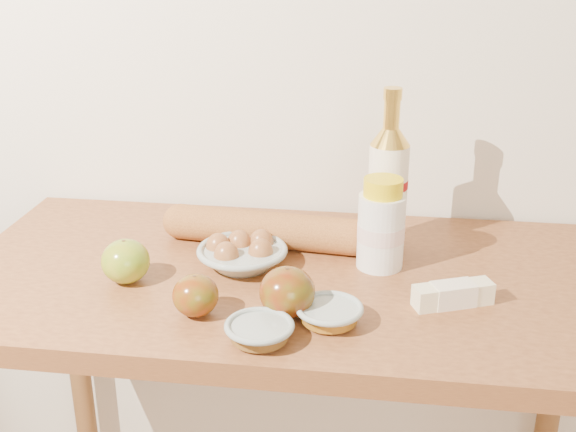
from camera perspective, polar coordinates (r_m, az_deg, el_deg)
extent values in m
cube|color=silver|center=(1.49, 1.98, 15.28)|extent=(3.50, 0.02, 2.60)
cube|color=#9B5D32|center=(1.30, 0.18, -5.23)|extent=(1.20, 0.60, 0.04)
cylinder|color=brown|center=(1.88, -16.00, -12.71)|extent=(0.05, 0.05, 0.86)
cylinder|color=brown|center=(1.79, 19.77, -15.28)|extent=(0.05, 0.05, 0.86)
cylinder|color=white|center=(1.37, 7.84, 1.56)|extent=(0.10, 0.10, 0.20)
cylinder|color=maroon|center=(1.36, 7.90, 2.60)|extent=(0.10, 0.10, 0.02)
cone|color=#EDBB45|center=(1.34, 8.10, 6.23)|extent=(0.10, 0.10, 0.03)
cylinder|color=#EDBB45|center=(1.33, 8.20, 7.99)|extent=(0.04, 0.04, 0.05)
cylinder|color=#EDBB45|center=(1.32, 8.29, 9.54)|extent=(0.04, 0.04, 0.02)
cylinder|color=white|center=(1.30, 7.35, -1.22)|extent=(0.10, 0.10, 0.14)
cylinder|color=beige|center=(1.30, 7.35, -1.22)|extent=(0.10, 0.10, 0.03)
cylinder|color=yellow|center=(1.27, 7.53, 2.27)|extent=(0.08, 0.08, 0.03)
torus|color=#98A6A0|center=(1.30, -3.65, -2.71)|extent=(0.21, 0.21, 0.01)
ellipsoid|color=brown|center=(1.28, -4.89, -3.24)|extent=(0.06, 0.06, 0.06)
ellipsoid|color=brown|center=(1.29, -2.17, -2.98)|extent=(0.06, 0.06, 0.06)
ellipsoid|color=brown|center=(1.33, -3.87, -2.27)|extent=(0.06, 0.06, 0.06)
ellipsoid|color=brown|center=(1.32, -5.53, -2.54)|extent=(0.06, 0.06, 0.06)
ellipsoid|color=brown|center=(1.33, -2.13, -2.22)|extent=(0.06, 0.06, 0.06)
cylinder|color=#B47137|center=(1.38, -1.82, -1.05)|extent=(0.35, 0.10, 0.07)
sphere|color=#B47137|center=(1.43, -8.50, -0.41)|extent=(0.08, 0.08, 0.07)
sphere|color=#B47137|center=(1.35, 5.27, -1.71)|extent=(0.08, 0.08, 0.07)
ellipsoid|color=#A89821|center=(1.27, -12.71, -3.51)|extent=(0.10, 0.10, 0.08)
cylinder|color=#54371C|center=(1.26, -12.84, -2.17)|extent=(0.01, 0.01, 0.01)
ellipsoid|color=#910709|center=(1.15, -7.32, -6.24)|extent=(0.10, 0.10, 0.07)
cylinder|color=#4F331A|center=(1.14, -7.39, -4.97)|extent=(0.01, 0.01, 0.01)
ellipsoid|color=maroon|center=(1.14, -0.06, -6.04)|extent=(0.11, 0.11, 0.08)
cylinder|color=#462C17|center=(1.12, -0.06, -4.48)|extent=(0.01, 0.01, 0.01)
torus|color=#8E9B96|center=(1.08, -2.28, -8.65)|extent=(0.14, 0.14, 0.01)
cylinder|color=brown|center=(1.08, -2.27, -9.14)|extent=(0.11, 0.11, 0.02)
torus|color=#99A7A1|center=(1.13, 3.30, -7.28)|extent=(0.12, 0.12, 0.01)
cylinder|color=#8B5716|center=(1.13, 3.28, -7.76)|extent=(0.10, 0.10, 0.02)
cube|color=#F3E9BC|center=(1.21, 12.91, -6.07)|extent=(0.14, 0.08, 0.04)
cube|color=#F0E4CC|center=(1.21, 12.91, -6.07)|extent=(0.08, 0.06, 0.04)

